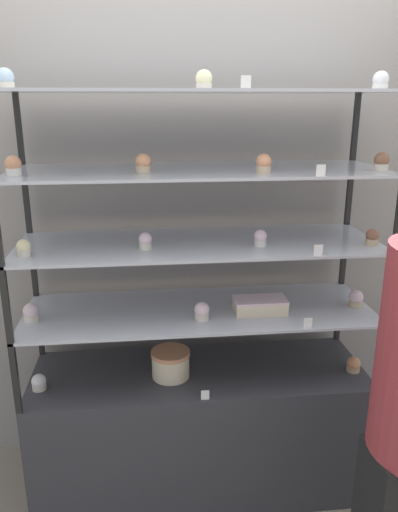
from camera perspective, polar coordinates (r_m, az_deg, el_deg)
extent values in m
plane|color=gray|center=(2.83, 0.00, -24.28)|extent=(20.00, 20.00, 0.00)
cube|color=gray|center=(2.59, -0.98, 4.37)|extent=(8.00, 0.05, 2.60)
cube|color=#333338|center=(2.63, 0.00, -19.02)|extent=(1.58, 0.53, 0.64)
cube|color=black|center=(2.65, -17.77, -7.53)|extent=(0.02, 0.02, 0.32)
cube|color=black|center=(2.78, 15.67, -6.13)|extent=(0.02, 0.02, 0.32)
cube|color=black|center=(2.21, -20.26, -12.98)|extent=(0.02, 0.02, 0.32)
cube|color=black|center=(2.37, 20.15, -10.87)|extent=(0.02, 0.02, 0.32)
cube|color=#B7BCC6|center=(2.31, 0.00, -6.21)|extent=(1.58, 0.53, 0.01)
cube|color=black|center=(2.53, -18.43, -0.95)|extent=(0.02, 0.02, 0.32)
cube|color=black|center=(2.67, 16.22, 0.18)|extent=(0.02, 0.02, 0.32)
cube|color=black|center=(2.07, -21.18, -5.30)|extent=(0.02, 0.02, 0.32)
cube|color=black|center=(2.24, 20.99, -3.61)|extent=(0.02, 0.02, 0.32)
cube|color=#B7BCC6|center=(2.20, 0.00, 1.44)|extent=(1.58, 0.53, 0.01)
cube|color=black|center=(2.46, -19.13, 6.15)|extent=(0.02, 0.02, 0.32)
cube|color=black|center=(2.60, 16.81, 6.93)|extent=(0.02, 0.02, 0.32)
cube|color=#B7BCC6|center=(2.13, 0.00, 9.72)|extent=(1.58, 0.53, 0.01)
cube|color=black|center=(2.42, -19.90, 13.58)|extent=(0.02, 0.02, 0.32)
cube|color=black|center=(2.56, 17.45, 13.97)|extent=(0.02, 0.02, 0.32)
cube|color=#B7BCC6|center=(2.12, 0.00, 18.34)|extent=(1.58, 0.53, 0.01)
cylinder|color=beige|center=(2.38, -3.26, -12.39)|extent=(0.17, 0.17, 0.11)
cylinder|color=#E5996B|center=(2.35, -3.29, -11.01)|extent=(0.18, 0.18, 0.02)
cube|color=beige|center=(2.28, 6.97, -5.73)|extent=(0.23, 0.12, 0.06)
cube|color=silver|center=(2.27, 7.00, -4.97)|extent=(0.24, 0.12, 0.01)
cylinder|color=beige|center=(2.42, -17.78, -14.05)|extent=(0.06, 0.06, 0.02)
sphere|color=white|center=(2.40, -17.84, -13.45)|extent=(0.06, 0.06, 0.06)
cylinder|color=#CCB28C|center=(2.55, 17.20, -12.22)|extent=(0.06, 0.06, 0.02)
sphere|color=#E5996B|center=(2.54, 17.26, -11.64)|extent=(0.06, 0.06, 0.06)
cube|color=white|center=(2.23, 0.62, -15.61)|extent=(0.04, 0.00, 0.04)
cylinder|color=beige|center=(2.30, -18.59, -6.70)|extent=(0.06, 0.06, 0.03)
sphere|color=silver|center=(2.29, -18.67, -5.95)|extent=(0.07, 0.07, 0.07)
cylinder|color=beige|center=(2.20, 0.20, -6.91)|extent=(0.06, 0.06, 0.03)
sphere|color=silver|center=(2.19, 0.20, -6.13)|extent=(0.07, 0.07, 0.07)
cylinder|color=#CCB28C|center=(2.44, 17.42, -5.19)|extent=(0.06, 0.06, 0.03)
sphere|color=silver|center=(2.43, 17.49, -4.48)|extent=(0.07, 0.07, 0.07)
cube|color=white|center=(2.17, 12.35, -7.46)|extent=(0.04, 0.00, 0.04)
cylinder|color=beige|center=(2.12, -19.34, 0.33)|extent=(0.05, 0.05, 0.03)
sphere|color=#F4EAB2|center=(2.11, -19.42, 1.09)|extent=(0.06, 0.06, 0.06)
cylinder|color=beige|center=(2.11, -6.15, 1.18)|extent=(0.05, 0.05, 0.03)
sphere|color=silver|center=(2.10, -6.17, 1.94)|extent=(0.06, 0.06, 0.06)
cylinder|color=white|center=(2.16, 7.01, 1.52)|extent=(0.05, 0.05, 0.03)
sphere|color=silver|center=(2.15, 7.04, 2.27)|extent=(0.06, 0.06, 0.06)
cylinder|color=#CCB28C|center=(2.28, 19.12, 1.56)|extent=(0.05, 0.05, 0.03)
sphere|color=#8C5B42|center=(2.28, 19.19, 2.26)|extent=(0.06, 0.06, 0.06)
cube|color=white|center=(2.06, 13.47, 0.68)|extent=(0.04, 0.00, 0.04)
cylinder|color=white|center=(2.08, -20.39, 9.02)|extent=(0.06, 0.06, 0.03)
sphere|color=#E5996B|center=(2.08, -20.48, 9.88)|extent=(0.06, 0.06, 0.06)
cylinder|color=#CCB28C|center=(2.04, -6.38, 9.84)|extent=(0.06, 0.06, 0.03)
sphere|color=#E5996B|center=(2.04, -6.41, 10.71)|extent=(0.06, 0.06, 0.06)
cylinder|color=#CCB28C|center=(2.04, 7.38, 9.79)|extent=(0.06, 0.06, 0.03)
sphere|color=#E5996B|center=(2.03, 7.41, 10.67)|extent=(0.06, 0.06, 0.06)
cylinder|color=beige|center=(2.22, 20.06, 9.51)|extent=(0.06, 0.06, 0.03)
sphere|color=#8C5B42|center=(2.21, 20.15, 10.31)|extent=(0.06, 0.06, 0.06)
cube|color=white|center=(1.99, 13.75, 9.50)|extent=(0.04, 0.00, 0.04)
cylinder|color=beige|center=(2.05, -21.22, 17.74)|extent=(0.06, 0.06, 0.02)
sphere|color=silver|center=(2.06, -21.31, 18.55)|extent=(0.06, 0.06, 0.06)
cylinder|color=beige|center=(2.04, 0.56, 18.85)|extent=(0.06, 0.06, 0.02)
sphere|color=#F4EAB2|center=(2.05, 0.57, 19.67)|extent=(0.06, 0.06, 0.06)
cylinder|color=white|center=(2.26, 19.99, 17.73)|extent=(0.06, 0.06, 0.02)
sphere|color=white|center=(2.26, 20.07, 18.47)|extent=(0.06, 0.06, 0.06)
cube|color=white|center=(1.90, 5.39, 19.22)|extent=(0.04, 0.00, 0.04)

